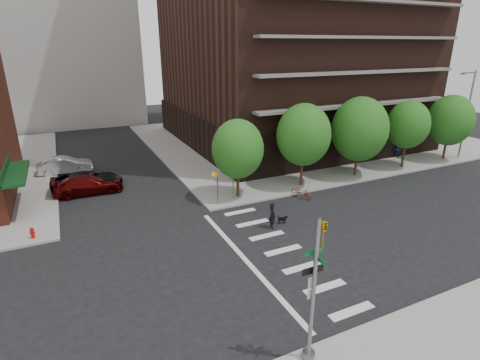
# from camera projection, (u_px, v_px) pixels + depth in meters

# --- Properties ---
(ground) EXTENTS (120.00, 120.00, 0.00)m
(ground) POSITION_uv_depth(u_px,v_px,m) (238.00, 262.00, 21.11)
(ground) COLOR black
(ground) RESTS_ON ground
(sidewalk_ne) EXTENTS (39.00, 33.00, 0.15)m
(sidewalk_ne) POSITION_uv_depth(u_px,v_px,m) (303.00, 137.00, 49.30)
(sidewalk_ne) COLOR gray
(sidewalk_ne) RESTS_ON ground
(crosswalk) EXTENTS (3.85, 13.00, 0.01)m
(crosswalk) POSITION_uv_depth(u_px,v_px,m) (272.00, 253.00, 22.00)
(crosswalk) COLOR silver
(crosswalk) RESTS_ON ground
(tree_a) EXTENTS (4.00, 4.00, 5.90)m
(tree_a) POSITION_uv_depth(u_px,v_px,m) (238.00, 149.00, 28.55)
(tree_a) COLOR #301E11
(tree_a) RESTS_ON sidewalk_ne
(tree_b) EXTENTS (4.50, 4.50, 6.65)m
(tree_b) POSITION_uv_depth(u_px,v_px,m) (304.00, 135.00, 30.80)
(tree_b) COLOR #301E11
(tree_b) RESTS_ON sidewalk_ne
(tree_c) EXTENTS (5.00, 5.00, 6.80)m
(tree_c) POSITION_uv_depth(u_px,v_px,m) (360.00, 129.00, 33.26)
(tree_c) COLOR #301E11
(tree_c) RESTS_ON sidewalk_ne
(tree_d) EXTENTS (4.00, 4.00, 6.20)m
(tree_d) POSITION_uv_depth(u_px,v_px,m) (408.00, 125.00, 35.71)
(tree_d) COLOR #301E11
(tree_d) RESTS_ON sidewalk_ne
(tree_e) EXTENTS (4.50, 4.50, 6.35)m
(tree_e) POSITION_uv_depth(u_px,v_px,m) (450.00, 120.00, 38.17)
(tree_e) COLOR #301E11
(tree_e) RESTS_ON sidewalk_ne
(traffic_signal) EXTENTS (0.90, 0.75, 6.00)m
(traffic_signal) POSITION_uv_depth(u_px,v_px,m) (313.00, 303.00, 13.64)
(traffic_signal) COLOR slate
(traffic_signal) RESTS_ON sidewalk_s
(pedestrian_signal) EXTENTS (2.18, 0.67, 2.60)m
(pedestrian_signal) POSITION_uv_depth(u_px,v_px,m) (221.00, 182.00, 28.13)
(pedestrian_signal) COLOR slate
(pedestrian_signal) RESTS_ON sidewalk_ne
(fire_hydrant) EXTENTS (0.24, 0.24, 0.73)m
(fire_hydrant) POSITION_uv_depth(u_px,v_px,m) (32.00, 232.00, 23.30)
(fire_hydrant) COLOR #A50C0C
(fire_hydrant) RESTS_ON sidewalk_nw
(streetlamp) EXTENTS (2.14, 0.22, 9.00)m
(streetlamp) POSITION_uv_depth(u_px,v_px,m) (467.00, 109.00, 38.29)
(streetlamp) COLOR slate
(streetlamp) RESTS_ON sidewalk_ne
(parked_car_black) EXTENTS (2.82, 5.77, 1.58)m
(parked_car_black) POSITION_uv_depth(u_px,v_px,m) (87.00, 181.00, 31.25)
(parked_car_black) COLOR black
(parked_car_black) RESTS_ON ground
(parked_car_maroon) EXTENTS (2.33, 5.47, 1.57)m
(parked_car_maroon) POSITION_uv_depth(u_px,v_px,m) (88.00, 184.00, 30.55)
(parked_car_maroon) COLOR #430605
(parked_car_maroon) RESTS_ON ground
(parked_car_silver) EXTENTS (1.85, 4.89, 1.59)m
(parked_car_silver) POSITION_uv_depth(u_px,v_px,m) (65.00, 165.00, 35.38)
(parked_car_silver) COLOR silver
(parked_car_silver) RESTS_ON ground
(scooter) EXTENTS (1.28, 1.98, 0.98)m
(scooter) POSITION_uv_depth(u_px,v_px,m) (301.00, 192.00, 29.76)
(scooter) COLOR maroon
(scooter) RESTS_ON ground
(dog_walker) EXTENTS (0.72, 0.53, 1.82)m
(dog_walker) POSITION_uv_depth(u_px,v_px,m) (272.00, 215.00, 24.78)
(dog_walker) COLOR black
(dog_walker) RESTS_ON ground
(dog) EXTENTS (0.64, 0.38, 0.54)m
(dog) POSITION_uv_depth(u_px,v_px,m) (282.00, 219.00, 25.58)
(dog) COLOR black
(dog) RESTS_ON ground
(pedestrian_far) EXTENTS (1.08, 0.95, 1.86)m
(pedestrian_far) POSITION_uv_depth(u_px,v_px,m) (397.00, 149.00, 39.73)
(pedestrian_far) COLOR navy
(pedestrian_far) RESTS_ON sidewalk_ne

